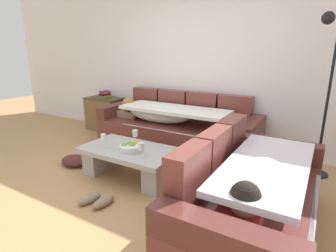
# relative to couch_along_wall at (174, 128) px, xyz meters

# --- Properties ---
(ground_plane) EXTENTS (14.00, 14.00, 0.00)m
(ground_plane) POSITION_rel_couch_along_wall_xyz_m (0.13, -1.63, -0.33)
(ground_plane) COLOR tan
(back_wall) EXTENTS (9.00, 0.10, 2.70)m
(back_wall) POSITION_rel_couch_along_wall_xyz_m (0.13, 0.52, 1.02)
(back_wall) COLOR white
(back_wall) RESTS_ON ground_plane
(couch_along_wall) EXTENTS (2.54, 0.92, 0.88)m
(couch_along_wall) POSITION_rel_couch_along_wall_xyz_m (0.00, 0.00, 0.00)
(couch_along_wall) COLOR brown
(couch_along_wall) RESTS_ON ground_plane
(couch_near_window) EXTENTS (0.92, 1.86, 0.88)m
(couch_near_window) POSITION_rel_couch_along_wall_xyz_m (1.61, -1.55, 0.01)
(couch_near_window) COLOR brown
(couch_near_window) RESTS_ON ground_plane
(coffee_table) EXTENTS (1.20, 0.68, 0.38)m
(coffee_table) POSITION_rel_couch_along_wall_xyz_m (0.04, -1.20, -0.09)
(coffee_table) COLOR #A3A39F
(coffee_table) RESTS_ON ground_plane
(fruit_bowl) EXTENTS (0.28, 0.28, 0.10)m
(fruit_bowl) POSITION_rel_couch_along_wall_xyz_m (0.10, -1.24, 0.09)
(fruit_bowl) COLOR silver
(fruit_bowl) RESTS_ON coffee_table
(wine_glass_near_left) EXTENTS (0.07, 0.07, 0.17)m
(wine_glass_near_left) POSITION_rel_couch_along_wall_xyz_m (-0.26, -1.32, 0.17)
(wine_glass_near_left) COLOR silver
(wine_glass_near_left) RESTS_ON coffee_table
(wine_glass_near_right) EXTENTS (0.07, 0.07, 0.17)m
(wine_glass_near_right) POSITION_rel_couch_along_wall_xyz_m (0.32, -1.35, 0.17)
(wine_glass_near_right) COLOR silver
(wine_glass_near_right) RESTS_ON coffee_table
(wine_glass_far_back) EXTENTS (0.07, 0.07, 0.17)m
(wine_glass_far_back) POSITION_rel_couch_along_wall_xyz_m (-0.04, -0.99, 0.17)
(wine_glass_far_back) COLOR silver
(wine_glass_far_back) RESTS_ON coffee_table
(side_cabinet) EXTENTS (0.72, 0.44, 0.64)m
(side_cabinet) POSITION_rel_couch_along_wall_xyz_m (-1.71, 0.22, -0.01)
(side_cabinet) COLOR brown
(side_cabinet) RESTS_ON ground_plane
(book_stack_on_cabinet) EXTENTS (0.16, 0.21, 0.14)m
(book_stack_on_cabinet) POSITION_rel_couch_along_wall_xyz_m (-1.68, 0.23, 0.38)
(book_stack_on_cabinet) COLOR #338C59
(book_stack_on_cabinet) RESTS_ON side_cabinet
(floor_lamp) EXTENTS (0.33, 0.31, 1.95)m
(floor_lamp) POSITION_rel_couch_along_wall_xyz_m (2.00, 0.02, 0.79)
(floor_lamp) COLOR black
(floor_lamp) RESTS_ON ground_plane
(pair_of_shoes) EXTENTS (0.33, 0.31, 0.09)m
(pair_of_shoes) POSITION_rel_couch_along_wall_xyz_m (0.13, -1.88, -0.28)
(pair_of_shoes) COLOR #8C7259
(pair_of_shoes) RESTS_ON ground_plane
(crumpled_garment) EXTENTS (0.41, 0.34, 0.12)m
(crumpled_garment) POSITION_rel_couch_along_wall_xyz_m (-0.86, -1.30, -0.27)
(crumpled_garment) COLOR #4C2323
(crumpled_garment) RESTS_ON ground_plane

